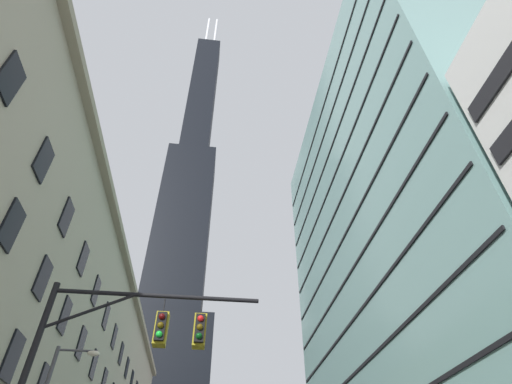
{
  "coord_description": "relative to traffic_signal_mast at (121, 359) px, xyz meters",
  "views": [
    {
      "loc": [
        -1.64,
        -8.03,
        1.75
      ],
      "look_at": [
        2.67,
        27.64,
        32.46
      ],
      "focal_mm": 27.98,
      "sensor_mm": 36.0,
      "label": 1
    }
  ],
  "objects": [
    {
      "name": "glass_office_midrise",
      "position": [
        23.96,
        19.82,
        19.04
      ],
      "size": [
        17.71,
        39.94,
        49.43
      ],
      "color": "gray",
      "rests_on": "ground"
    },
    {
      "name": "traffic_signal_mast",
      "position": [
        0.0,
        0.0,
        0.0
      ],
      "size": [
        6.83,
        0.63,
        7.81
      ],
      "color": "black",
      "rests_on": "sidewalk_left"
    },
    {
      "name": "dark_skyscraper",
      "position": [
        -7.69,
        89.37,
        53.55
      ],
      "size": [
        22.67,
        22.67,
        206.33
      ],
      "color": "black",
      "rests_on": "ground"
    },
    {
      "name": "station_building",
      "position": [
        -14.48,
        27.2,
        6.35
      ],
      "size": [
        15.96,
        75.59,
        24.09
      ],
      "color": "#B2A88E",
      "rests_on": "ground"
    }
  ]
}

